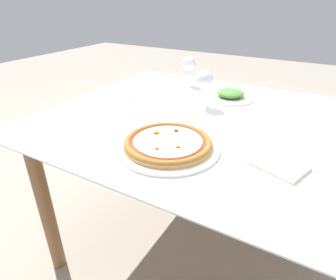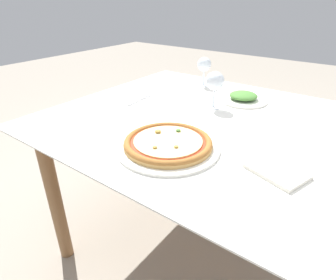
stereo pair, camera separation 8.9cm
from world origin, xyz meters
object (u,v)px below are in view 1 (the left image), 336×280
at_px(pizza_plate, 168,144).
at_px(wine_glass_far_right, 189,65).
at_px(wine_glass_far_left, 204,81).
at_px(side_plate, 230,95).
at_px(dining_table, 207,136).
at_px(fork, 129,101).

bearing_deg(pizza_plate, wine_glass_far_right, 111.19).
height_order(wine_glass_far_left, side_plate, wine_glass_far_left).
bearing_deg(side_plate, wine_glass_far_right, 157.94).
bearing_deg(wine_glass_far_left, pizza_plate, -81.71).
xyz_separation_m(dining_table, pizza_plate, (-0.02, -0.28, 0.09)).
bearing_deg(pizza_plate, wine_glass_far_left, 98.29).
bearing_deg(wine_glass_far_left, dining_table, -58.24).
relative_size(dining_table, side_plate, 5.97).
height_order(fork, side_plate, side_plate).
relative_size(fork, wine_glass_far_left, 1.08).
distance_m(wine_glass_far_left, side_plate, 0.20).
bearing_deg(wine_glass_far_right, side_plate, -22.06).
height_order(dining_table, wine_glass_far_right, wine_glass_far_right).
xyz_separation_m(pizza_plate, fork, (-0.38, 0.30, -0.01)).
height_order(wine_glass_far_left, wine_glass_far_right, wine_glass_far_left).
bearing_deg(pizza_plate, dining_table, 86.00).
height_order(dining_table, pizza_plate, pizza_plate).
bearing_deg(side_plate, pizza_plate, -91.38).
xyz_separation_m(fork, side_plate, (0.39, 0.27, 0.01)).
relative_size(dining_table, pizza_plate, 3.89).
xyz_separation_m(dining_table, fork, (-0.40, 0.01, 0.08)).
relative_size(pizza_plate, fork, 1.96).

